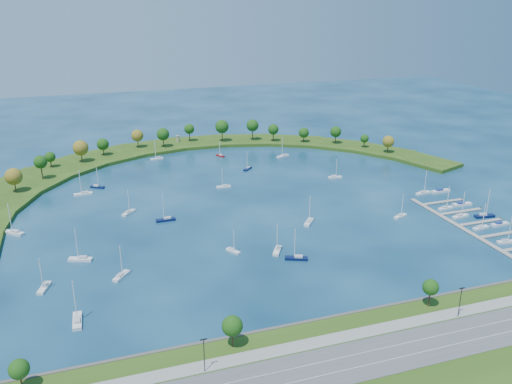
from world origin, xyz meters
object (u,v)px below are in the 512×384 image
object	(u,v)px
moored_boat_16	(14,232)
docked_boat_2	(506,241)
moored_boat_5	(309,221)
moored_boat_8	(224,186)
docked_boat_7	(484,215)
harbor_tower	(178,139)
moored_boat_13	(233,250)
moored_boat_14	(277,250)
moored_boat_1	(97,186)
moored_boat_17	(248,168)
moored_boat_10	(129,212)
docked_boat_8	(446,208)
docked_boat_4	(481,227)
moored_boat_11	(121,275)
docked_boat_9	(462,204)
moored_boat_3	(44,287)
docked_boat_10	(423,192)
moored_boat_4	(335,176)
docked_boat_11	(441,191)
moored_boat_6	(77,320)
moored_boat_2	(81,258)
moored_boat_0	(297,257)
moored_boat_15	(283,156)
moored_boat_19	(166,219)
moored_boat_7	(83,193)
moored_boat_12	(220,155)
docked_boat_6	(460,216)
moored_boat_9	(400,215)
dock_system	(482,229)

from	to	relation	value
moored_boat_16	docked_boat_2	world-z (taller)	moored_boat_16
moored_boat_5	moored_boat_8	size ratio (longest dim) A/B	1.15
docked_boat_7	harbor_tower	bearing A→B (deg)	130.56
moored_boat_13	moored_boat_14	distance (m)	17.36
moored_boat_1	moored_boat_17	distance (m)	84.52
moored_boat_8	moored_boat_13	bearing A→B (deg)	78.68
moored_boat_10	docked_boat_8	world-z (taller)	moored_boat_10
moored_boat_17	docked_boat_4	size ratio (longest dim) A/B	0.95
moored_boat_11	docked_boat_9	distance (m)	162.76
moored_boat_3	docked_boat_10	distance (m)	183.51
moored_boat_4	docked_boat_4	world-z (taller)	docked_boat_4
docked_boat_7	docked_boat_11	bearing A→B (deg)	95.31
harbor_tower	moored_boat_4	size ratio (longest dim) A/B	0.39
moored_boat_3	moored_boat_6	distance (m)	26.88
moored_boat_2	moored_boat_6	world-z (taller)	moored_boat_6
moored_boat_3	docked_boat_10	xyz separation A→B (m)	(179.43, 38.51, 0.01)
moored_boat_4	moored_boat_6	world-z (taller)	moored_boat_6
moored_boat_0	moored_boat_15	world-z (taller)	moored_boat_15
moored_boat_4	moored_boat_19	xyz separation A→B (m)	(-98.88, -30.12, 0.05)
moored_boat_5	moored_boat_19	world-z (taller)	moored_boat_19
moored_boat_7	moored_boat_13	world-z (taller)	moored_boat_7
moored_boat_15	docked_boat_2	bearing A→B (deg)	85.18
moored_boat_12	docked_boat_6	xyz separation A→B (m)	(77.22, -130.61, 0.07)
moored_boat_19	moored_boat_9	bearing A→B (deg)	162.28
moored_boat_2	moored_boat_6	bearing A→B (deg)	108.14
moored_boat_6	docked_boat_10	distance (m)	180.68
docked_boat_4	docked_boat_8	xyz separation A→B (m)	(0.00, 23.96, -0.00)
harbor_tower	moored_boat_10	distance (m)	123.24
moored_boat_4	moored_boat_10	world-z (taller)	moored_boat_10
harbor_tower	moored_boat_7	world-z (taller)	moored_boat_7
moored_boat_12	docked_boat_10	world-z (taller)	docked_boat_10
moored_boat_2	moored_boat_8	world-z (taller)	moored_boat_2
moored_boat_11	docked_boat_2	size ratio (longest dim) A/B	1.06
moored_boat_1	docked_boat_4	world-z (taller)	docked_boat_4
moored_boat_8	docked_boat_11	xyz separation A→B (m)	(103.25, -42.67, -0.13)
harbor_tower	docked_boat_11	xyz separation A→B (m)	(109.20, -136.53, -3.42)
moored_boat_3	docked_boat_10	bearing A→B (deg)	121.48
docked_boat_11	moored_boat_0	bearing A→B (deg)	-156.92
moored_boat_13	docked_boat_8	xyz separation A→B (m)	(107.62, 10.90, 0.04)
docked_boat_10	docked_boat_4	bearing A→B (deg)	-101.94
harbor_tower	moored_boat_9	distance (m)	173.73
docked_boat_9	moored_boat_7	bearing A→B (deg)	160.85
harbor_tower	dock_system	world-z (taller)	harbor_tower
moored_boat_5	docked_boat_8	distance (m)	68.10
docked_boat_2	moored_boat_15	bearing A→B (deg)	114.56
moored_boat_17	moored_boat_19	distance (m)	83.58
moored_boat_5	moored_boat_6	size ratio (longest dim) A/B	0.91
moored_boat_7	moored_boat_9	bearing A→B (deg)	145.29
moored_boat_14	moored_boat_19	xyz separation A→B (m)	(-36.14, 44.95, 0.02)
dock_system	docked_boat_2	xyz separation A→B (m)	(0.23, -13.76, 0.54)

